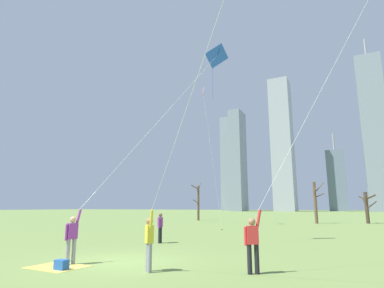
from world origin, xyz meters
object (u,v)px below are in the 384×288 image
Objects in this scene: bystander_strolling_midfield at (160,226)px; bare_tree_far_right_edge at (198,202)px; distant_kite_high_overhead_pink at (204,98)px; bare_tree_right_of_center at (367,206)px; kite_flyer_foreground_left_blue at (129,165)px; bare_tree_leftmost at (316,201)px; kite_flyer_midfield_left_orange at (305,135)px; picnic_spot at (60,266)px; kite_flyer_midfield_right_teal at (181,145)px.

bystander_strolling_midfield is 0.29× the size of bare_tree_far_right_edge.
bystander_strolling_midfield is at bearing -75.14° from distant_kite_high_overhead_pink.
bare_tree_right_of_center reaches higher than bystander_strolling_midfield.
kite_flyer_foreground_left_blue reaches higher than bare_tree_far_right_edge.
bystander_strolling_midfield is 0.43× the size of bare_tree_right_of_center.
kite_flyer_midfield_left_orange is at bearing -85.56° from bare_tree_leftmost.
bare_tree_right_of_center is at bearing 2.44° from bare_tree_far_right_edge.
distant_kite_high_overhead_pink is 3.13× the size of bare_tree_leftmost.
bystander_strolling_midfield is 29.71m from bare_tree_far_right_edge.
bystander_strolling_midfield is 0.87× the size of picnic_spot.
picnic_spot is (-0.34, -2.98, -3.60)m from kite_flyer_foreground_left_blue.
distant_kite_high_overhead_pink is 4.19× the size of bare_tree_right_of_center.
picnic_spot is (-7.43, -3.46, -4.32)m from kite_flyer_midfield_left_orange.
distant_kite_high_overhead_pink is 27.76m from picnic_spot.
picnic_spot is 37.28m from bare_tree_far_right_edge.
kite_flyer_foreground_left_blue is 31.13m from bare_tree_leftmost.
kite_flyer_foreground_left_blue is at bearing 83.40° from picnic_spot.
kite_flyer_midfield_left_orange is at bearing -95.53° from bare_tree_right_of_center.
kite_flyer_foreground_left_blue reaches higher than bare_tree_right_of_center.
bystander_strolling_midfield is 26.80m from bare_tree_leftmost.
kite_flyer_midfield_right_teal is 5.16m from kite_flyer_foreground_left_blue.
kite_flyer_midfield_right_teal is 37.00m from bare_tree_right_of_center.
picnic_spot is at bearing -77.69° from distant_kite_high_overhead_pink.
kite_flyer_midfield_left_orange is 4.70m from kite_flyer_midfield_right_teal.
bare_tree_right_of_center is 6.14m from bare_tree_leftmost.
bare_tree_far_right_edge is at bearing 117.78° from distant_kite_high_overhead_pink.
bare_tree_leftmost is at bearing 94.44° from kite_flyer_midfield_left_orange.
picnic_spot is 0.37× the size of bare_tree_leftmost.
kite_flyer_foreground_left_blue is 23.58m from distant_kite_high_overhead_pink.
kite_flyer_foreground_left_blue is at bearing -176.11° from kite_flyer_midfield_left_orange.
kite_flyer_midfield_right_teal is at bearing -129.53° from kite_flyer_midfield_left_orange.
bare_tree_right_of_center is at bearing 73.73° from picnic_spot.
bare_tree_far_right_edge is at bearing 114.10° from kite_flyer_midfield_right_teal.
bare_tree_right_of_center is (10.61, 36.33, 1.98)m from picnic_spot.
kite_flyer_foreground_left_blue is at bearing -98.74° from bare_tree_leftmost.
bare_tree_right_of_center is at bearing 68.09° from bystander_strolling_midfield.
bystander_strolling_midfield is 20.97m from distant_kite_high_overhead_pink.
kite_flyer_midfield_right_teal reaches higher than bare_tree_right_of_center.
kite_flyer_midfield_left_orange is 9.99m from bystander_strolling_midfield.
kite_flyer_foreground_left_blue reaches higher than picnic_spot.
kite_flyer_foreground_left_blue is 2.38× the size of bare_tree_leftmost.
bare_tree_leftmost is (4.73, 30.75, -1.05)m from kite_flyer_foreground_left_blue.
kite_flyer_midfield_right_teal is 4.96× the size of bare_tree_right_of_center.
kite_flyer_midfield_right_teal reaches higher than bare_tree_leftmost.
picnic_spot is at bearing 178.45° from kite_flyer_midfield_right_teal.
picnic_spot is at bearing -96.60° from kite_flyer_foreground_left_blue.
kite_flyer_foreground_left_blue is at bearing -107.10° from bare_tree_right_of_center.
bare_tree_far_right_edge is at bearing 110.72° from bystander_strolling_midfield.
kite_flyer_midfield_right_teal is at bearing -55.24° from bystander_strolling_midfield.
bare_tree_right_of_center is at bearing 25.23° from bare_tree_leftmost.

